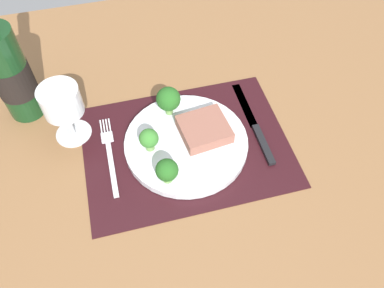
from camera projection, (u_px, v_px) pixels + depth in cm
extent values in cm
cube|color=brown|center=(186.00, 150.00, 79.41)|extent=(140.00, 110.00, 3.00)
cube|color=black|center=(186.00, 146.00, 78.08)|extent=(41.20, 30.70, 0.30)
cylinder|color=silver|center=(186.00, 143.00, 77.32)|extent=(24.86, 24.86, 1.60)
cube|color=#8C5647|center=(204.00, 129.00, 76.78)|extent=(10.35, 9.88, 2.56)
cylinder|color=#6B994C|center=(150.00, 144.00, 75.20)|extent=(1.77, 1.77, 1.59)
sphere|color=#387A2D|center=(148.00, 137.00, 73.25)|extent=(3.79, 3.79, 3.79)
cylinder|color=#6B994C|center=(169.00, 109.00, 80.27)|extent=(1.55, 1.55, 2.01)
sphere|color=#235B1E|center=(168.00, 99.00, 77.73)|extent=(5.02, 5.02, 5.02)
cylinder|color=#6B994C|center=(168.00, 177.00, 70.85)|extent=(1.96, 1.96, 1.36)
sphere|color=#235B1E|center=(167.00, 170.00, 68.84)|extent=(4.25, 4.25, 4.25)
cube|color=silver|center=(112.00, 169.00, 74.37)|extent=(1.00, 13.00, 0.50)
cube|color=silver|center=(107.00, 137.00, 78.83)|extent=(2.40, 2.60, 0.40)
cube|color=silver|center=(101.00, 127.00, 80.47)|extent=(0.30, 3.60, 0.35)
cube|color=silver|center=(104.00, 126.00, 80.56)|extent=(0.30, 3.60, 0.35)
cube|color=silver|center=(107.00, 126.00, 80.64)|extent=(0.30, 3.60, 0.35)
cube|color=silver|center=(110.00, 125.00, 80.73)|extent=(0.30, 3.60, 0.35)
cube|color=black|center=(263.00, 144.00, 77.63)|extent=(1.40, 10.00, 0.80)
cube|color=silver|center=(245.00, 104.00, 84.40)|extent=(1.80, 13.00, 0.30)
cylinder|color=#143819|center=(11.00, 75.00, 75.64)|extent=(7.62, 7.62, 20.81)
cylinder|color=black|center=(13.00, 79.00, 76.48)|extent=(7.77, 7.77, 7.28)
cylinder|color=silver|center=(74.00, 133.00, 79.96)|extent=(7.39, 7.39, 0.40)
cylinder|color=silver|center=(69.00, 122.00, 77.04)|extent=(0.80, 0.80, 6.84)
cylinder|color=silver|center=(61.00, 101.00, 71.99)|extent=(7.77, 7.77, 5.65)
cylinder|color=tan|center=(63.00, 106.00, 73.09)|extent=(6.84, 6.84, 2.92)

